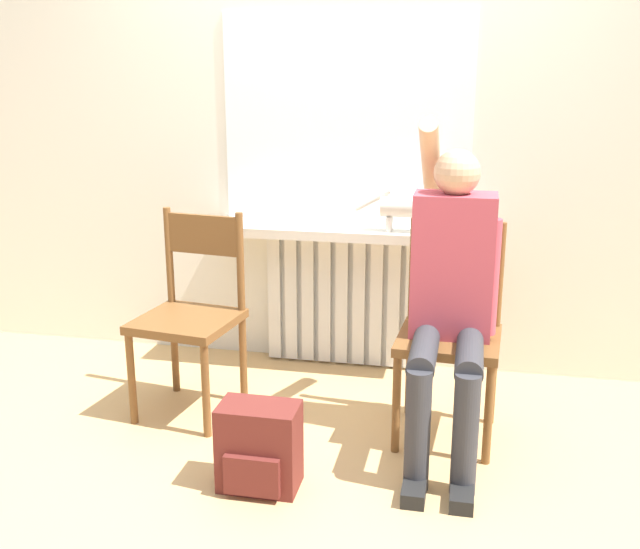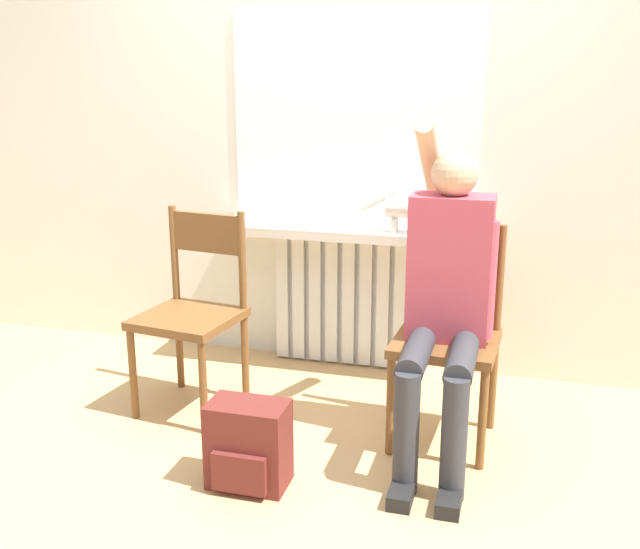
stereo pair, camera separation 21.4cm
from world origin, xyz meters
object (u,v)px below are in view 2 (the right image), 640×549
at_px(chair_left, 193,309).
at_px(cat, 420,208).
at_px(person, 447,292).
at_px(backpack, 248,445).
at_px(chair_right, 448,332).

relative_size(chair_left, cat, 1.91).
bearing_deg(chair_left, person, 1.95).
bearing_deg(backpack, person, 35.07).
bearing_deg(cat, chair_left, -150.50).
height_order(chair_right, backpack, chair_right).
bearing_deg(person, backpack, -144.93).
distance_m(chair_right, person, 0.25).
bearing_deg(cat, person, -72.65).
bearing_deg(backpack, chair_left, 129.31).
relative_size(chair_right, cat, 1.91).
xyz_separation_m(chair_left, person, (1.19, -0.13, 0.22)).
height_order(chair_right, person, person).
relative_size(chair_left, chair_right, 1.00).
height_order(cat, backpack, cat).
distance_m(chair_left, chair_right, 1.20).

